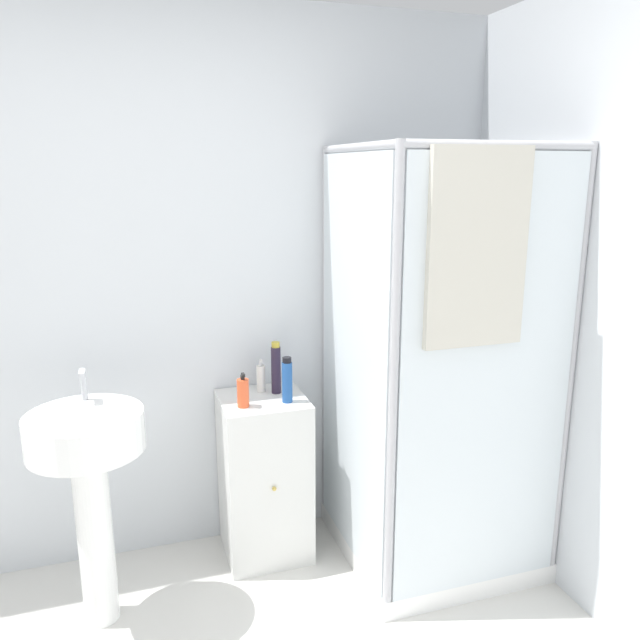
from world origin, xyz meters
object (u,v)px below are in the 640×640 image
at_px(shampoo_bottle_tall_black, 276,368).
at_px(shampoo_bottle_blue, 287,380).
at_px(soap_dispenser, 243,393).
at_px(sink, 89,467).
at_px(lotion_bottle_white, 261,378).

distance_m(shampoo_bottle_tall_black, shampoo_bottle_blue, 0.13).
distance_m(soap_dispenser, shampoo_bottle_tall_black, 0.23).
relative_size(sink, shampoo_bottle_tall_black, 4.20).
bearing_deg(shampoo_bottle_blue, sink, -168.47).
bearing_deg(sink, soap_dispenser, 15.16).
bearing_deg(soap_dispenser, shampoo_bottle_tall_black, 34.87).
relative_size(shampoo_bottle_tall_black, shampoo_bottle_blue, 1.18).
height_order(sink, shampoo_bottle_blue, sink).
height_order(shampoo_bottle_blue, lotion_bottle_white, shampoo_bottle_blue).
bearing_deg(soap_dispenser, shampoo_bottle_blue, -0.72).
bearing_deg(shampoo_bottle_blue, lotion_bottle_white, 116.41).
xyz_separation_m(sink, shampoo_bottle_blue, (0.84, 0.17, 0.21)).
bearing_deg(lotion_bottle_white, soap_dispenser, -125.53).
bearing_deg(shampoo_bottle_blue, shampoo_bottle_tall_black, 98.35).
relative_size(sink, shampoo_bottle_blue, 4.94).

